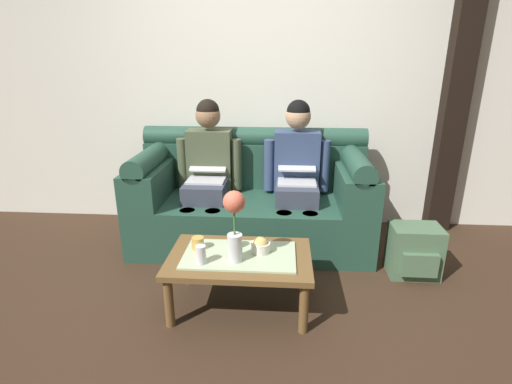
% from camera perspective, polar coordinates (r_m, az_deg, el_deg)
% --- Properties ---
extents(ground_plane, '(14.00, 14.00, 0.00)m').
position_cam_1_polar(ground_plane, '(2.54, -2.77, -18.44)').
color(ground_plane, '#382619').
extents(back_wall_patterned, '(6.00, 0.12, 2.90)m').
position_cam_1_polar(back_wall_patterned, '(3.71, 0.07, 17.59)').
color(back_wall_patterned, silver).
rests_on(back_wall_patterned, ground_plane).
extents(timber_pillar, '(0.20, 0.20, 2.90)m').
position_cam_1_polar(timber_pillar, '(3.87, 27.57, 15.61)').
color(timber_pillar, black).
rests_on(timber_pillar, ground_plane).
extents(couch, '(1.97, 0.88, 0.96)m').
position_cam_1_polar(couch, '(3.38, -0.57, -1.15)').
color(couch, '#234738').
rests_on(couch, ground_plane).
extents(person_left, '(0.56, 0.67, 1.22)m').
position_cam_1_polar(person_left, '(3.35, -7.04, 3.55)').
color(person_left, '#383D4C').
rests_on(person_left, ground_plane).
extents(person_right, '(0.56, 0.67, 1.22)m').
position_cam_1_polar(person_right, '(3.29, 5.98, 3.31)').
color(person_right, '#383D4C').
rests_on(person_right, ground_plane).
extents(coffee_table, '(0.90, 0.57, 0.37)m').
position_cam_1_polar(coffee_table, '(2.51, -2.40, -10.17)').
color(coffee_table, brown).
rests_on(coffee_table, ground_plane).
extents(flower_vase, '(0.13, 0.13, 0.45)m').
position_cam_1_polar(flower_vase, '(2.30, -3.18, -4.15)').
color(flower_vase, silver).
rests_on(flower_vase, coffee_table).
extents(snack_bowl, '(0.12, 0.12, 0.10)m').
position_cam_1_polar(snack_bowl, '(2.49, 0.69, -7.84)').
color(snack_bowl, silver).
rests_on(snack_bowl, coffee_table).
extents(cup_near_left, '(0.08, 0.08, 0.08)m').
position_cam_1_polar(cup_near_left, '(2.56, -8.48, -7.40)').
color(cup_near_left, gold).
rests_on(cup_near_left, coffee_table).
extents(cup_near_right, '(0.06, 0.06, 0.11)m').
position_cam_1_polar(cup_near_right, '(2.38, -8.06, -9.04)').
color(cup_near_right, silver).
rests_on(cup_near_right, coffee_table).
extents(cup_far_center, '(0.08, 0.08, 0.08)m').
position_cam_1_polar(cup_far_center, '(2.55, -3.29, -7.23)').
color(cup_far_center, silver).
rests_on(cup_far_center, coffee_table).
extents(backpack_right, '(0.36, 0.30, 0.38)m').
position_cam_1_polar(backpack_right, '(3.14, 22.12, -8.03)').
color(backpack_right, '#4C6B4C').
rests_on(backpack_right, ground_plane).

